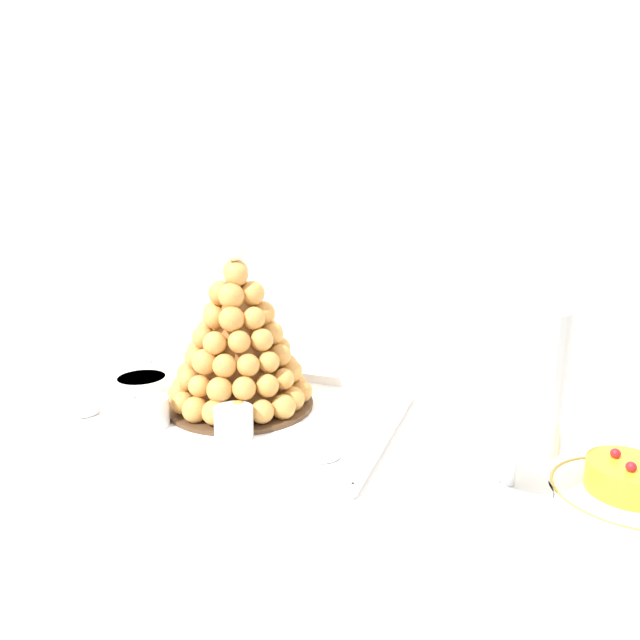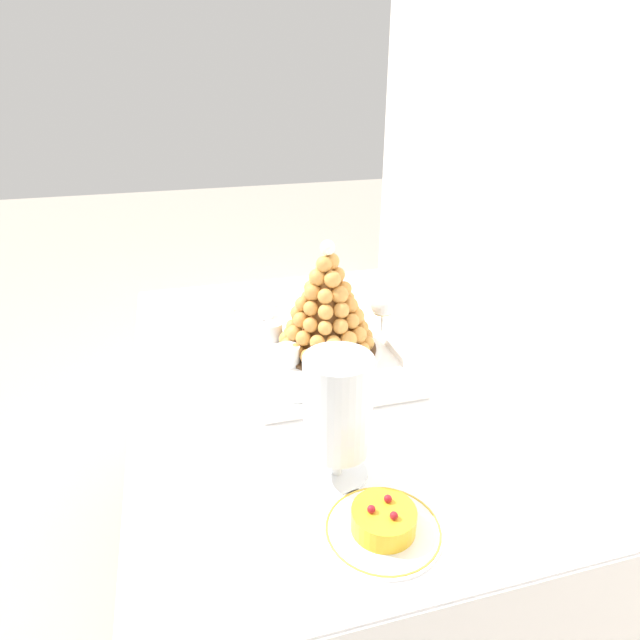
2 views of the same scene
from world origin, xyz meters
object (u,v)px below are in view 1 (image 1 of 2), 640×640
Objects in this scene: fruit_tart_plate at (628,484)px; wine_glass at (265,331)px; serving_tray at (225,411)px; dessert_cup_centre at (234,423)px; croquembouche at (238,344)px; macaron_goblet at (516,382)px; dessert_cup_left at (83,399)px; dessert_cup_mid_right at (322,441)px; creme_brulee_ramekin at (142,382)px; dessert_cup_mid_left at (154,413)px.

fruit_tart_plate is 0.71m from wine_glass.
serving_tray is 0.12m from dessert_cup_centre.
fruit_tart_plate is at bearing -7.39° from croquembouche.
macaron_goblet is 0.59m from wine_glass.
dessert_cup_left is 0.73m from macaron_goblet.
dessert_cup_mid_right is 0.30m from macaron_goblet.
dessert_cup_left is 0.38× the size of wine_glass.
dessert_cup_centre is 0.43× the size of wine_glass.
dessert_cup_mid_right is 0.56× the size of creme_brulee_ramekin.
serving_tray is 10.65× the size of dessert_cup_mid_right.
dessert_cup_left is at bearing -178.71° from dessert_cup_centre.
creme_brulee_ramekin is 0.70× the size of wine_glass.
dessert_cup_left is (-0.25, -0.13, -0.09)m from croquembouche.
croquembouche reaches higher than creme_brulee_ramekin.
fruit_tart_plate is (0.65, -0.05, 0.01)m from serving_tray.
fruit_tart_plate is at bearing 3.72° from dessert_cup_mid_left.
macaron_goblet is at bearing -13.83° from croquembouche.
wine_glass is at bearing 53.75° from dessert_cup_left.
serving_tray is 0.65m from fruit_tart_plate.
wine_glass reaches higher than creme_brulee_ramekin.
wine_glass reaches higher than dessert_cup_mid_left.
dessert_cup_centre reaches higher than serving_tray.
macaron_goblet is at bearing 0.71° from dessert_cup_left.
dessert_cup_mid_right is 0.39× the size of wine_glass.
dessert_cup_centre is 0.62× the size of creme_brulee_ramekin.
croquembouche is at bearing 147.92° from dessert_cup_mid_right.
dessert_cup_mid_left is 0.30m from dessert_cup_mid_right.
dessert_cup_mid_left is (0.15, -0.00, -0.00)m from dessert_cup_left.
croquembouche is at bearing -80.06° from wine_glass.
croquembouche is at bearing 59.62° from serving_tray.
croquembouche is 0.25m from creme_brulee_ramekin.
dessert_cup_mid_right is (0.46, -0.00, -0.00)m from dessert_cup_left.
fruit_tart_plate is at bearing 3.77° from dessert_cup_centre.
croquembouche is (0.02, 0.03, 0.12)m from serving_tray.
dessert_cup_mid_left is 0.27× the size of fruit_tart_plate.
creme_brulee_ramekin is (-0.21, 0.04, 0.01)m from serving_tray.
creme_brulee_ramekin is (-0.28, 0.14, -0.01)m from dessert_cup_centre.
dessert_cup_centre is 0.58m from fruit_tart_plate.
serving_tray is at bearing 169.71° from macaron_goblet.
wine_glass is at bearing 93.90° from serving_tray.
wine_glass is (0.07, 0.30, 0.07)m from dessert_cup_mid_left.
serving_tray is 0.22m from creme_brulee_ramekin.
croquembouche reaches higher than serving_tray.
dessert_cup_mid_left is 0.52× the size of creme_brulee_ramekin.
dessert_cup_mid_left is 0.59m from macaron_goblet.
dessert_cup_mid_left is 0.32m from wine_glass.
dessert_cup_centre is at bearing -179.70° from macaron_goblet.
dessert_cup_mid_left is at bearing -176.46° from dessert_cup_centre.
dessert_cup_mid_left reaches higher than serving_tray.
dessert_cup_mid_left is 0.20m from creme_brulee_ramekin.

